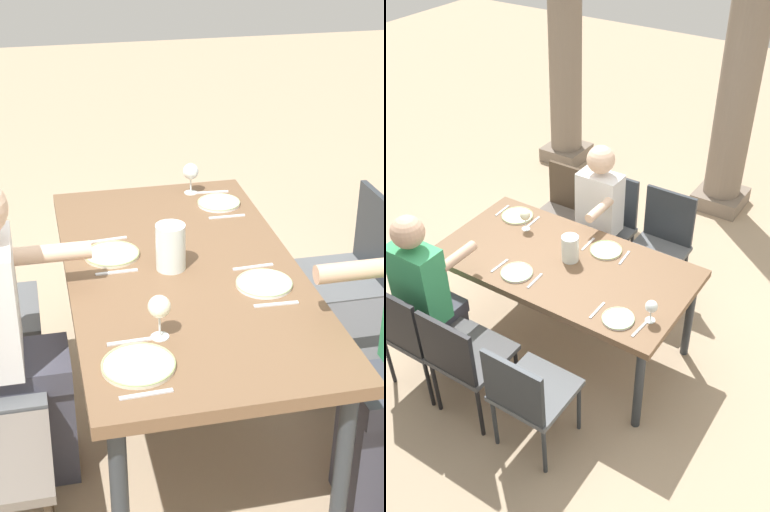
# 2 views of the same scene
# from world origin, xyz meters

# --- Properties ---
(ground_plane) EXTENTS (16.00, 16.00, 0.00)m
(ground_plane) POSITION_xyz_m (0.00, 0.00, 0.00)
(ground_plane) COLOR tan
(dining_table) EXTENTS (1.79, 0.93, 0.77)m
(dining_table) POSITION_xyz_m (0.00, 0.00, 0.70)
(dining_table) COLOR brown
(dining_table) RESTS_ON ground
(chair_east_south) EXTENTS (0.44, 0.44, 0.86)m
(chair_east_south) POSITION_xyz_m (0.33, -0.88, 0.50)
(chair_east_south) COLOR #5B5E61
(chair_east_south) RESTS_ON ground
(diner_woman_green) EXTENTS (0.34, 0.50, 1.29)m
(diner_woman_green) POSITION_xyz_m (-0.17, 0.69, 0.70)
(diner_woman_green) COLOR #3F3F4C
(diner_woman_green) RESTS_ON ground
(plate_0) EXTENTS (0.25, 0.25, 0.02)m
(plate_0) POSITION_xyz_m (-0.63, 0.28, 0.78)
(plate_0) COLOR silver
(plate_0) RESTS_ON dining_table
(wine_glass_0) EXTENTS (0.08, 0.08, 0.16)m
(wine_glass_0) POSITION_xyz_m (-0.47, 0.18, 0.89)
(wine_glass_0) COLOR white
(wine_glass_0) RESTS_ON dining_table
(fork_0) EXTENTS (0.02, 0.17, 0.01)m
(fork_0) POSITION_xyz_m (-0.78, 0.28, 0.77)
(fork_0) COLOR silver
(fork_0) RESTS_ON dining_table
(spoon_0) EXTENTS (0.02, 0.17, 0.01)m
(spoon_0) POSITION_xyz_m (-0.48, 0.28, 0.77)
(spoon_0) COLOR silver
(spoon_0) RESTS_ON dining_table
(plate_1) EXTENTS (0.22, 0.22, 0.02)m
(plate_1) POSITION_xyz_m (-0.20, -0.28, 0.78)
(plate_1) COLOR white
(plate_1) RESTS_ON dining_table
(fork_1) EXTENTS (0.02, 0.17, 0.01)m
(fork_1) POSITION_xyz_m (-0.35, -0.28, 0.77)
(fork_1) COLOR silver
(fork_1) RESTS_ON dining_table
(spoon_1) EXTENTS (0.02, 0.17, 0.01)m
(spoon_1) POSITION_xyz_m (-0.05, -0.28, 0.77)
(spoon_1) COLOR silver
(spoon_1) RESTS_ON dining_table
(plate_2) EXTENTS (0.23, 0.23, 0.02)m
(plate_2) POSITION_xyz_m (0.18, 0.27, 0.78)
(plate_2) COLOR silver
(plate_2) RESTS_ON dining_table
(fork_2) EXTENTS (0.02, 0.17, 0.01)m
(fork_2) POSITION_xyz_m (0.03, 0.27, 0.77)
(fork_2) COLOR silver
(fork_2) RESTS_ON dining_table
(spoon_2) EXTENTS (0.03, 0.17, 0.01)m
(spoon_2) POSITION_xyz_m (0.33, 0.27, 0.77)
(spoon_2) COLOR silver
(spoon_2) RESTS_ON dining_table
(plate_3) EXTENTS (0.20, 0.20, 0.02)m
(plate_3) POSITION_xyz_m (0.60, -0.30, 0.78)
(plate_3) COLOR white
(plate_3) RESTS_ON dining_table
(wine_glass_3) EXTENTS (0.08, 0.08, 0.15)m
(wine_glass_3) POSITION_xyz_m (0.77, -0.20, 0.88)
(wine_glass_3) COLOR white
(wine_glass_3) RESTS_ON dining_table
(fork_3) EXTENTS (0.02, 0.17, 0.01)m
(fork_3) POSITION_xyz_m (0.45, -0.30, 0.77)
(fork_3) COLOR silver
(fork_3) RESTS_ON dining_table
(spoon_3) EXTENTS (0.03, 0.17, 0.01)m
(spoon_3) POSITION_xyz_m (0.75, -0.30, 0.77)
(spoon_3) COLOR silver
(spoon_3) RESTS_ON dining_table
(water_pitcher) EXTENTS (0.12, 0.12, 0.19)m
(water_pitcher) POSITION_xyz_m (0.02, 0.05, 0.86)
(water_pitcher) COLOR white
(water_pitcher) RESTS_ON dining_table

